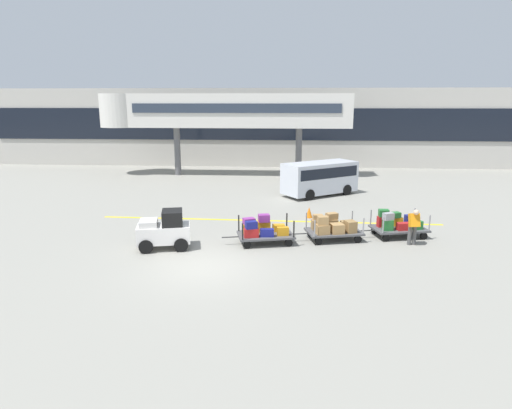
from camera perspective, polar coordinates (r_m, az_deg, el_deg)
The scene contains 11 objects.
ground_plane at distance 16.15m, azimuth -6.73°, elevation -8.05°, with size 120.00×120.00×0.00m, color gray.
apron_lead_line at distance 22.01m, azimuth 1.61°, elevation -2.11°, with size 17.03×0.20×0.01m, color yellow.
terminal_building at distance 40.91m, azimuth -0.12°, elevation 10.02°, with size 50.28×2.51×6.98m.
jet_bridge at distance 35.22m, azimuth -5.35°, elevation 12.01°, with size 19.80×3.00×6.43m.
baggage_tug at distance 18.13m, azimuth -11.83°, elevation -3.34°, with size 2.29×1.63×1.58m.
baggage_cart_lead at distance 18.45m, azimuth 0.94°, elevation -3.39°, with size 3.09×1.88×1.17m.
baggage_cart_middle at distance 19.14m, azimuth 9.96°, elevation -2.92°, with size 3.09×1.88×1.16m.
baggage_cart_tail at distance 20.33m, azimuth 17.89°, elevation -2.46°, with size 3.09×1.88×1.18m.
baggage_handler at distance 19.22m, azimuth 19.83°, elevation -2.55°, with size 0.45×0.47×1.56m.
shuttle_van at distance 28.05m, azimuth 8.32°, elevation 3.69°, with size 5.03×4.30×2.10m.
safety_cone_near at distance 22.69m, azimuth 6.92°, elevation -1.02°, with size 0.36×0.36×0.55m, color orange.
Camera 1 is at (2.90, -14.77, 5.86)m, focal length 30.72 mm.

